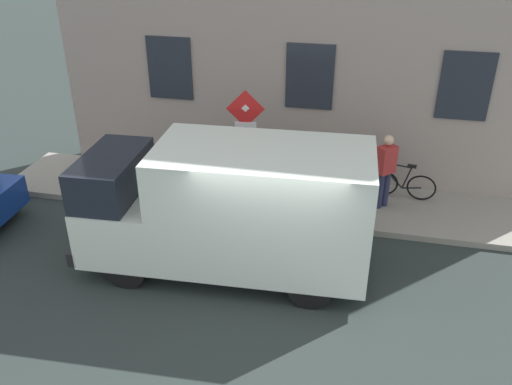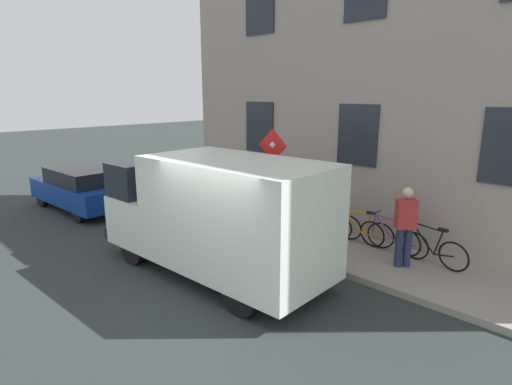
{
  "view_description": "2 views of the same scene",
  "coord_description": "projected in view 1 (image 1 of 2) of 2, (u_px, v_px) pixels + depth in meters",
  "views": [
    {
      "loc": [
        -7.79,
        -1.4,
        6.16
      ],
      "look_at": [
        1.49,
        0.65,
        1.06
      ],
      "focal_mm": 37.6,
      "sensor_mm": 36.0,
      "label": 1
    },
    {
      "loc": [
        -4.89,
        -5.48,
        3.75
      ],
      "look_at": [
        2.14,
        1.48,
        1.36
      ],
      "focal_mm": 29.21,
      "sensor_mm": 36.0,
      "label": 2
    }
  ],
  "objects": [
    {
      "name": "bicycle_purple",
      "position": [
        361.0,
        179.0,
        12.54
      ],
      "size": [
        0.46,
        1.71,
        0.89
      ],
      "rotation": [
        0.0,
        0.0,
        1.54
      ],
      "color": "black",
      "rests_on": "sidewalk_slab"
    },
    {
      "name": "bicycle_blue",
      "position": [
        289.0,
        172.0,
        12.87
      ],
      "size": [
        0.46,
        1.71,
        0.89
      ],
      "rotation": [
        0.0,
        0.0,
        1.69
      ],
      "color": "black",
      "rests_on": "sidewalk_slab"
    },
    {
      "name": "bicycle_black",
      "position": [
        398.0,
        183.0,
        12.38
      ],
      "size": [
        0.46,
        1.71,
        0.89
      ],
      "rotation": [
        0.0,
        0.0,
        1.44
      ],
      "color": "black",
      "rests_on": "sidewalk_slab"
    },
    {
      "name": "pedestrian",
      "position": [
        385.0,
        169.0,
        11.73
      ],
      "size": [
        0.47,
        0.47,
        1.72
      ],
      "rotation": [
        0.0,
        0.0,
        3.92
      ],
      "color": "#262B47",
      "rests_on": "sidewalk_slab"
    },
    {
      "name": "sidewalk_slab",
      "position": [
        298.0,
        200.0,
        12.55
      ],
      "size": [
        2.18,
        14.29,
        0.14
      ],
      "primitive_type": "cube",
      "color": "gray",
      "rests_on": "ground_plane"
    },
    {
      "name": "sign_post_stacked",
      "position": [
        246.0,
        136.0,
        11.11
      ],
      "size": [
        0.18,
        0.56,
        2.67
      ],
      "color": "#474C47",
      "rests_on": "sidewalk_slab"
    },
    {
      "name": "bicycle_orange",
      "position": [
        324.0,
        176.0,
        12.7
      ],
      "size": [
        0.47,
        1.71,
        0.89
      ],
      "rotation": [
        0.0,
        0.0,
        1.7
      ],
      "color": "black",
      "rests_on": "sidewalk_slab"
    },
    {
      "name": "ground_plane",
      "position": [
        273.0,
        284.0,
        9.88
      ],
      "size": [
        80.0,
        80.0,
        0.0
      ],
      "primitive_type": "plane",
      "color": "#27302E"
    },
    {
      "name": "delivery_van",
      "position": [
        230.0,
        207.0,
        9.72
      ],
      "size": [
        2.26,
        5.42,
        2.5
      ],
      "rotation": [
        0.0,
        0.0,
        1.62
      ],
      "color": "white",
      "rests_on": "ground_plane"
    },
    {
      "name": "building_facade",
      "position": [
        315.0,
        4.0,
        11.81
      ],
      "size": [
        0.75,
        12.29,
        8.49
      ],
      "color": "#9E9086",
      "rests_on": "ground_plane"
    }
  ]
}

